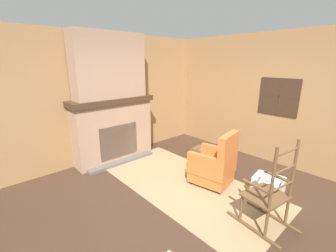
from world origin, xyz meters
TOP-DOWN VIEW (x-y plane):
  - ground_plane at (0.00, 0.00)m, footprint 14.00×14.00m
  - wood_panel_wall_left at (-2.49, 0.00)m, footprint 0.06×5.52m
  - wood_panel_wall_back at (0.00, 2.49)m, footprint 5.52×0.09m
  - fireplace_hearth at (-2.23, 0.00)m, footprint 0.65×1.79m
  - chimney_breast at (-2.24, 0.00)m, footprint 0.39×1.49m
  - area_rug at (-0.45, 0.37)m, footprint 3.32×1.59m
  - armchair at (-0.10, 0.74)m, footprint 0.78×0.71m
  - rocking_chair at (1.00, 0.39)m, footprint 0.86×0.60m
  - firewood_stack at (-1.15, 1.68)m, footprint 0.47×0.39m
  - laundry_basket at (0.71, 1.09)m, footprint 0.48×0.44m
  - oil_lamp_vase at (-2.28, -0.62)m, footprint 0.12×0.12m
  - storage_case at (-2.28, 0.16)m, footprint 0.15×0.25m

SIDE VIEW (x-z plane):
  - ground_plane at x=0.00m, z-range 0.00..0.00m
  - area_rug at x=-0.45m, z-range 0.00..0.01m
  - firewood_stack at x=-1.15m, z-range 0.00..0.14m
  - laundry_basket at x=0.71m, z-range 0.00..0.33m
  - armchair at x=-0.10m, z-range -0.14..0.85m
  - rocking_chair at x=1.00m, z-range -0.19..1.03m
  - fireplace_hearth at x=-2.23m, z-range 0.00..1.37m
  - wood_panel_wall_left at x=-2.49m, z-range 0.00..2.69m
  - wood_panel_wall_back at x=0.00m, z-range 0.00..2.69m
  - storage_case at x=-2.28m, z-range 1.38..1.53m
  - oil_lamp_vase at x=-2.28m, z-range 1.34..1.59m
  - chimney_breast at x=-2.24m, z-range 1.38..2.67m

